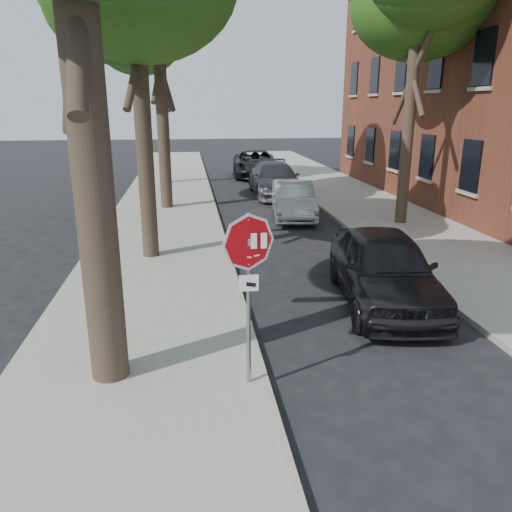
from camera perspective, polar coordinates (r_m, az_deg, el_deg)
The scene contains 12 objects.
ground at distance 7.96m, azimuth 4.36°, elevation -14.49°, with size 120.00×120.00×0.00m, color black.
sidewalk_left at distance 19.10m, azimuth -10.61°, elevation 4.22°, with size 4.00×55.00×0.12m, color gray.
sidewalk_right at distance 20.50m, azimuth 13.93°, elevation 4.86°, with size 4.00×55.00×0.12m, color gray.
curb_left at distance 19.10m, azimuth -4.45°, elevation 4.47°, with size 0.12×55.00×0.13m, color #9E9384.
curb_right at distance 19.84m, azimuth 8.39°, elevation 4.80°, with size 0.12×55.00×0.13m, color #9E9384.
stop_sign at distance 7.01m, azimuth -0.85°, elevation -1.31°, with size 0.76×0.34×2.61m.
tree_far at distance 27.95m, azimuth -11.09°, elevation 22.85°, with size 5.29×4.91×9.33m.
tree_right at distance 18.60m, azimuth 17.88°, elevation 25.62°, with size 5.29×4.91×9.33m.
car_a at distance 11.04m, azimuth 14.43°, elevation -1.32°, with size 1.88×4.66×1.59m, color black.
car_b at distance 19.12m, azimuth 4.27°, elevation 6.39°, with size 1.45×4.17×1.37m, color #A4A5AC.
car_c at distance 24.02m, azimuth 2.17°, elevation 8.76°, with size 2.16×5.31×1.54m, color #54555A.
car_d at distance 30.54m, azimuth -0.02°, elevation 10.51°, with size 2.59×5.61×1.56m, color black.
Camera 1 is at (-1.49, -6.64, 4.13)m, focal length 35.00 mm.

